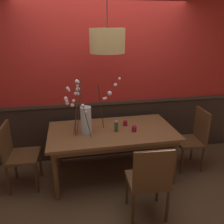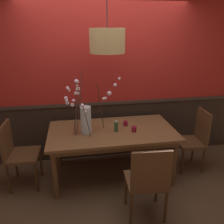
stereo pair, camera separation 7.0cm
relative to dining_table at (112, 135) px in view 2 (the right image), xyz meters
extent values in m
plane|color=brown|center=(0.00, 0.00, -0.67)|extent=(24.00, 24.00, 0.00)
cube|color=#2D2119|center=(0.00, 0.65, -0.20)|extent=(4.86, 0.12, 0.95)
cube|color=#3E2E24|center=(0.00, 0.64, 0.30)|extent=(4.86, 0.14, 0.05)
cube|color=#B2231E|center=(0.00, 0.65, 1.15)|extent=(4.86, 0.12, 1.75)
cube|color=brown|center=(0.00, 0.00, 0.06)|extent=(1.80, 0.96, 0.04)
cube|color=brown|center=(0.00, 0.00, 0.00)|extent=(1.69, 0.86, 0.08)
cylinder|color=brown|center=(-0.81, -0.39, -0.31)|extent=(0.07, 0.07, 0.71)
cylinder|color=brown|center=(0.81, -0.39, -0.31)|extent=(0.07, 0.07, 0.71)
cylinder|color=brown|center=(-0.81, 0.39, -0.31)|extent=(0.07, 0.07, 0.71)
cylinder|color=brown|center=(0.81, 0.39, -0.31)|extent=(0.07, 0.07, 0.71)
cube|color=brown|center=(0.25, -0.84, -0.20)|extent=(0.48, 0.43, 0.04)
cube|color=brown|center=(0.24, -1.02, 0.05)|extent=(0.44, 0.06, 0.46)
cylinder|color=#492F1A|center=(0.06, -0.66, -0.45)|extent=(0.04, 0.04, 0.45)
cylinder|color=#492F1A|center=(0.46, -0.68, -0.45)|extent=(0.04, 0.04, 0.45)
cylinder|color=#492F1A|center=(0.04, -1.00, -0.45)|extent=(0.04, 0.04, 0.45)
cylinder|color=#492F1A|center=(0.44, -1.03, -0.45)|extent=(0.04, 0.04, 0.45)
cube|color=brown|center=(-0.26, 0.80, -0.21)|extent=(0.44, 0.43, 0.04)
cube|color=brown|center=(-0.26, 0.99, 0.03)|extent=(0.42, 0.04, 0.44)
cylinder|color=#492F1A|center=(-0.07, 0.61, -0.45)|extent=(0.04, 0.04, 0.44)
cylinder|color=#492F1A|center=(-0.44, 0.61, -0.45)|extent=(0.04, 0.04, 0.44)
cylinder|color=#492F1A|center=(-0.07, 0.98, -0.45)|extent=(0.04, 0.04, 0.44)
cylinder|color=#492F1A|center=(-0.45, 0.98, -0.45)|extent=(0.04, 0.04, 0.44)
cube|color=brown|center=(-1.25, -0.02, -0.20)|extent=(0.44, 0.46, 0.04)
cube|color=brown|center=(-1.44, -0.01, 0.05)|extent=(0.05, 0.42, 0.45)
cylinder|color=#492F1A|center=(-1.06, 0.17, -0.44)|extent=(0.04, 0.04, 0.45)
cylinder|color=#492F1A|center=(-1.08, -0.22, -0.44)|extent=(0.04, 0.04, 0.45)
cylinder|color=#492F1A|center=(-1.42, 0.18, -0.44)|extent=(0.04, 0.04, 0.45)
cylinder|color=#492F1A|center=(-1.44, -0.20, -0.44)|extent=(0.04, 0.04, 0.45)
cube|color=brown|center=(1.22, -0.02, -0.22)|extent=(0.42, 0.44, 0.04)
cube|color=brown|center=(1.40, -0.03, 0.05)|extent=(0.06, 0.40, 0.49)
cylinder|color=#492F1A|center=(1.05, -0.19, -0.46)|extent=(0.04, 0.04, 0.43)
cylinder|color=#492F1A|center=(1.07, 0.17, -0.46)|extent=(0.04, 0.04, 0.43)
cylinder|color=#492F1A|center=(1.38, -0.20, -0.46)|extent=(0.04, 0.04, 0.43)
cylinder|color=#492F1A|center=(1.40, 0.15, -0.46)|extent=(0.04, 0.04, 0.43)
cylinder|color=silver|center=(-0.37, -0.03, 0.27)|extent=(0.15, 0.15, 0.38)
cylinder|color=silver|center=(-0.37, -0.03, 0.13)|extent=(0.13, 0.13, 0.08)
cylinder|color=#472D23|center=(-0.17, -0.12, 0.47)|extent=(0.14, 0.45, 0.77)
sphere|color=#F4CCE3|center=(0.01, -0.19, 0.79)|extent=(0.04, 0.04, 0.04)
sphere|color=white|center=(-0.11, -0.14, 0.60)|extent=(0.04, 0.04, 0.04)
sphere|color=#FEDADA|center=(0.07, -0.16, 0.86)|extent=(0.03, 0.03, 0.03)
sphere|color=#F8CFE6|center=(-0.07, -0.18, 0.68)|extent=(0.06, 0.06, 0.06)
sphere|color=white|center=(-0.13, -0.14, 0.60)|extent=(0.04, 0.04, 0.04)
cylinder|color=#472D23|center=(-0.49, 0.01, 0.45)|extent=(0.08, 0.25, 0.73)
sphere|color=silver|center=(-0.54, 0.00, 0.49)|extent=(0.05, 0.05, 0.05)
sphere|color=#FBCDD3|center=(-0.57, 0.06, 0.67)|extent=(0.03, 0.03, 0.03)
sphere|color=#F8CAE4|center=(-0.52, -0.02, 0.56)|extent=(0.04, 0.04, 0.04)
sphere|color=#FFC7DB|center=(-0.58, 0.02, 0.71)|extent=(0.04, 0.04, 0.04)
sphere|color=silver|center=(-0.59, 0.05, 0.71)|extent=(0.04, 0.04, 0.04)
sphere|color=#FFCAD2|center=(-0.57, 0.02, 0.69)|extent=(0.03, 0.03, 0.03)
cylinder|color=#472D23|center=(-0.40, -0.14, 0.47)|extent=(0.18, 0.11, 0.78)
sphere|color=#FFD5DE|center=(-0.47, -0.21, 0.80)|extent=(0.03, 0.03, 0.03)
sphere|color=silver|center=(-0.46, -0.23, 0.85)|extent=(0.03, 0.03, 0.03)
sphere|color=white|center=(-0.41, -0.16, 0.53)|extent=(0.05, 0.05, 0.05)
sphere|color=#F5C9E2|center=(-0.47, -0.23, 0.86)|extent=(0.05, 0.05, 0.05)
sphere|color=silver|center=(-0.38, -0.17, 0.44)|extent=(0.04, 0.04, 0.04)
cylinder|color=#472D23|center=(-0.50, 0.03, 0.32)|extent=(0.10, 0.21, 0.48)
sphere|color=white|center=(-0.62, 0.07, 0.57)|extent=(0.05, 0.05, 0.05)
sphere|color=silver|center=(-0.60, 0.05, 0.50)|extent=(0.05, 0.05, 0.05)
sphere|color=silver|center=(-0.61, 0.05, 0.54)|extent=(0.04, 0.04, 0.04)
cylinder|color=#472D23|center=(-0.44, 0.01, 0.51)|extent=(0.13, 0.20, 0.85)
sphere|color=silver|center=(-0.45, 0.03, 0.64)|extent=(0.05, 0.05, 0.05)
sphere|color=white|center=(-0.45, 0.03, 0.69)|extent=(0.05, 0.05, 0.05)
sphere|color=silver|center=(-0.48, 0.06, 0.63)|extent=(0.05, 0.05, 0.05)
cylinder|color=maroon|center=(0.30, -0.11, 0.12)|extent=(0.07, 0.07, 0.08)
torus|color=#A81B37|center=(0.30, -0.11, 0.16)|extent=(0.07, 0.07, 0.01)
cylinder|color=silver|center=(0.30, -0.11, 0.11)|extent=(0.05, 0.05, 0.04)
cylinder|color=maroon|center=(0.23, 0.12, 0.12)|extent=(0.07, 0.07, 0.07)
torus|color=#A81B37|center=(0.23, 0.12, 0.15)|extent=(0.07, 0.07, 0.01)
cylinder|color=silver|center=(0.23, 0.12, 0.11)|extent=(0.05, 0.05, 0.04)
cylinder|color=#2D5633|center=(0.05, -0.06, 0.15)|extent=(0.05, 0.05, 0.14)
cylinder|color=beige|center=(0.05, -0.06, 0.23)|extent=(0.04, 0.04, 0.02)
cylinder|color=tan|center=(-0.06, -0.02, 1.31)|extent=(0.44, 0.44, 0.30)
sphere|color=#F9EAB7|center=(-0.06, -0.02, 1.26)|extent=(0.14, 0.14, 0.14)
cylinder|color=black|center=(-0.06, -0.02, 1.74)|extent=(0.01, 0.01, 0.57)
camera|label=1|loc=(-0.58, -2.97, 1.46)|focal=37.09mm
camera|label=2|loc=(-0.51, -2.98, 1.46)|focal=37.09mm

